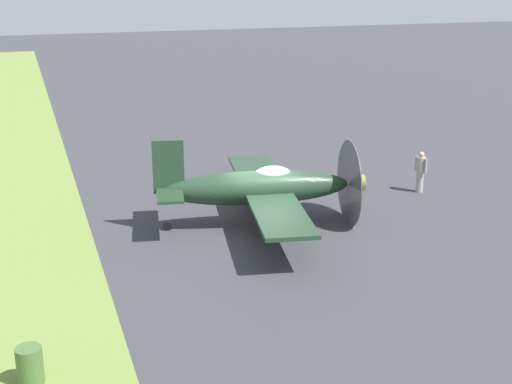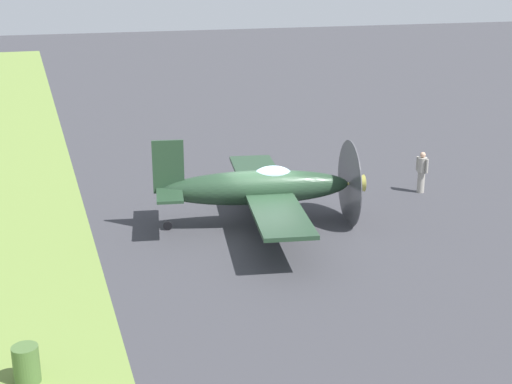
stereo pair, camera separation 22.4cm
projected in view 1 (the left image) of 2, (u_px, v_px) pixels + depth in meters
name	position (u px, v px, depth m)	size (l,w,h in m)	color
ground_plane	(264.00, 227.00, 25.86)	(160.00, 160.00, 0.00)	#38383D
airplane_lead	(260.00, 188.00, 25.63)	(9.74, 7.76, 3.45)	#233D28
ground_crew_chief	(420.00, 171.00, 29.63)	(0.61, 0.38, 1.73)	#9E998E
fuel_drum	(30.00, 365.00, 16.11)	(0.60, 0.60, 0.90)	#476633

